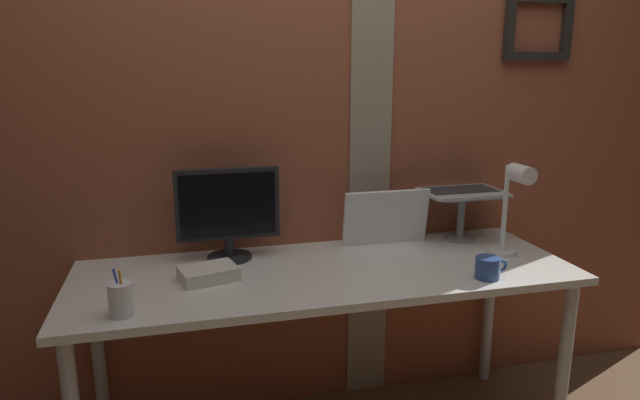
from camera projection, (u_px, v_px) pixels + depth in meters
The scene contains 10 objects.
brick_wall_back at pixel (314, 127), 2.41m from camera, with size 3.72×0.16×2.52m.
desk at pixel (326, 287), 2.16m from camera, with size 1.90×0.67×0.76m.
monitor at pixel (228, 209), 2.21m from camera, with size 0.41×0.18×0.37m.
laptop_stand at pixel (461, 209), 2.47m from camera, with size 0.28×0.22×0.21m.
laptop at pixel (455, 176), 2.52m from camera, with size 0.35×0.33×0.23m.
whiteboard_panel at pixel (386, 217), 2.41m from camera, with size 0.38×0.02×0.24m, color white.
desk_lamp at pixel (513, 200), 2.21m from camera, with size 0.12×0.20×0.39m.
pen_cup at pixel (121, 299), 1.73m from camera, with size 0.08×0.08×0.16m.
coffee_mug at pixel (488, 268), 2.04m from camera, with size 0.13×0.09×0.08m.
paper_clutter_stack at pixel (208, 273), 2.03m from camera, with size 0.20×0.14×0.05m, color silver.
Camera 1 is at (-0.57, -1.96, 1.52)m, focal length 31.27 mm.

